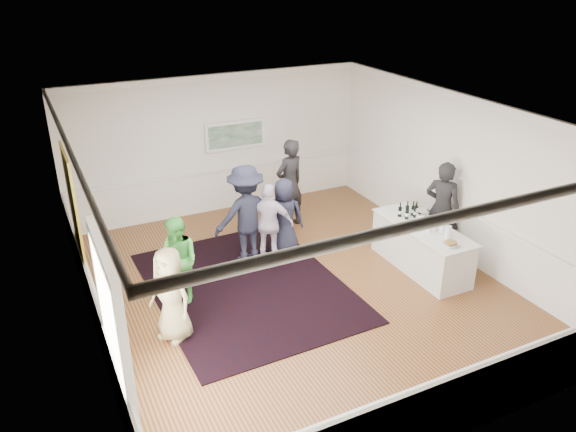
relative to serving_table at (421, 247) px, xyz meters
name	(u,v)px	position (x,y,z in m)	size (l,w,h in m)	color
floor	(297,288)	(-2.46, 0.38, -0.45)	(8.00, 8.00, 0.00)	brown
ceiling	(298,115)	(-2.46, 0.38, 2.75)	(7.00, 8.00, 0.02)	white
wall_left	(83,250)	(-5.96, 0.38, 1.15)	(0.02, 8.00, 3.20)	white
wall_right	(457,176)	(1.04, 0.38, 1.15)	(0.02, 8.00, 3.20)	white
wall_back	(218,144)	(-2.46, 4.38, 1.15)	(7.00, 0.02, 3.20)	white
wall_front	(459,337)	(-2.46, -3.62, 1.15)	(7.00, 0.02, 3.20)	white
wainscoting	(297,264)	(-2.46, 0.38, 0.05)	(7.00, 8.00, 1.00)	white
mirror	(73,205)	(-5.91, 1.68, 1.35)	(0.05, 1.25, 1.85)	gold
doorway	(113,330)	(-5.91, -1.52, 0.97)	(0.10, 1.78, 2.56)	white
landscape_painting	(235,135)	(-2.06, 4.33, 1.33)	(1.44, 0.06, 0.66)	white
area_rug	(247,286)	(-3.26, 0.83, -0.44)	(3.25, 4.26, 0.02)	black
serving_table	(421,247)	(0.00, 0.00, 0.00)	(0.84, 2.20, 0.89)	silver
bartender	(442,208)	(0.74, 0.37, 0.52)	(0.71, 0.46, 1.94)	black
guest_tan	(171,295)	(-4.85, -0.05, 0.33)	(0.77, 0.50, 1.57)	tan
guest_green	(179,261)	(-4.45, 0.93, 0.33)	(0.76, 0.59, 1.56)	#54D456
guest_lilac	(269,223)	(-2.47, 1.55, 0.36)	(0.95, 0.39, 1.61)	silver
guest_dark_a	(246,214)	(-2.86, 1.78, 0.54)	(1.27, 0.73, 1.97)	#1C1D2E
guest_dark_b	(289,184)	(-1.42, 2.82, 0.55)	(0.73, 0.48, 2.00)	black
guest_navy	(284,217)	(-2.07, 1.74, 0.34)	(0.77, 0.50, 1.58)	#1C1D2E
wine_bottles	(410,209)	(0.04, 0.48, 0.60)	(0.40, 0.23, 0.31)	black
juice_pitchers	(434,226)	(0.02, -0.27, 0.56)	(0.39, 0.66, 0.24)	#7EBF44
ice_bucket	(422,217)	(0.09, 0.17, 0.56)	(0.26, 0.26, 0.24)	silver
nut_bowl	(451,244)	(-0.06, -0.83, 0.48)	(0.28, 0.28, 0.08)	white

